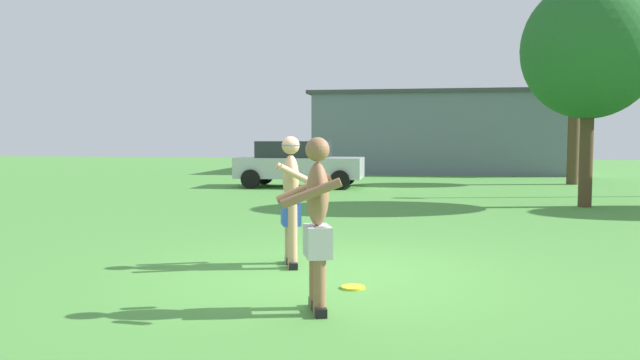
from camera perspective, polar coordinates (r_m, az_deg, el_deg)
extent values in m
plane|color=#4C8E3D|center=(7.88, 1.06, -8.68)|extent=(80.00, 80.00, 0.00)
cube|color=black|center=(8.41, -2.88, -7.55)|extent=(0.19, 0.28, 0.09)
cylinder|color=tan|center=(8.34, -2.89, -4.92)|extent=(0.13, 0.13, 0.87)
cube|color=black|center=(8.09, -2.60, -8.01)|extent=(0.19, 0.28, 0.09)
cylinder|color=tan|center=(8.02, -2.61, -5.28)|extent=(0.13, 0.13, 0.87)
cube|color=blue|center=(8.14, -2.76, -3.16)|extent=(0.34, 0.41, 0.31)
ellipsoid|color=tan|center=(8.09, -2.77, 0.16)|extent=(0.32, 0.38, 0.63)
cylinder|color=tan|center=(8.32, -2.28, 0.49)|extent=(0.55, 0.34, 0.35)
cylinder|color=tan|center=(7.88, -1.86, 0.28)|extent=(0.55, 0.34, 0.35)
sphere|color=tan|center=(8.07, -2.78, 3.29)|extent=(0.24, 0.24, 0.24)
cone|color=#194CA5|center=(8.07, -2.78, 3.76)|extent=(0.32, 0.32, 0.13)
cube|color=black|center=(6.05, -0.04, -12.22)|extent=(0.19, 0.28, 0.09)
cylinder|color=#936647|center=(5.95, -0.04, -8.62)|extent=(0.13, 0.13, 0.87)
cube|color=black|center=(6.28, -0.42, -11.60)|extent=(0.19, 0.28, 0.09)
cylinder|color=#936647|center=(6.18, -0.42, -8.14)|extent=(0.13, 0.13, 0.87)
cube|color=#B7B7BC|center=(6.01, -0.24, -5.79)|extent=(0.35, 0.44, 0.31)
ellipsoid|color=#936647|center=(5.95, -0.24, -1.33)|extent=(0.33, 0.42, 0.63)
cylinder|color=#936647|center=(5.69, -0.83, -1.27)|extent=(0.59, 0.15, 0.30)
cylinder|color=#936647|center=(6.17, -1.53, -0.85)|extent=(0.59, 0.24, 0.32)
sphere|color=#936647|center=(5.92, -0.24, 2.90)|extent=(0.24, 0.24, 0.24)
cylinder|color=yellow|center=(7.07, 3.13, -10.06)|extent=(0.28, 0.28, 0.03)
cube|color=silver|center=(20.84, -1.90, 1.18)|extent=(4.32, 1.84, 0.70)
cube|color=#282D33|center=(20.85, -2.44, 2.92)|extent=(2.42, 1.61, 0.56)
cylinder|color=black|center=(21.51, 2.50, 0.34)|extent=(0.64, 0.23, 0.64)
cylinder|color=black|center=(19.73, 1.89, 0.00)|extent=(0.64, 0.23, 0.64)
cylinder|color=black|center=(22.07, -5.28, 0.42)|extent=(0.64, 0.23, 0.64)
cylinder|color=black|center=(20.33, -6.55, 0.10)|extent=(0.64, 0.23, 0.64)
cube|color=slate|center=(30.44, 11.54, 4.25)|extent=(12.05, 6.18, 3.69)
cube|color=#3F3F44|center=(30.50, 11.59, 7.86)|extent=(12.53, 6.43, 0.16)
cylinder|color=#4C3823|center=(16.29, 23.80, 2.36)|extent=(0.32, 0.32, 2.68)
ellipsoid|color=#236028|center=(16.42, 24.06, 11.21)|extent=(3.25, 3.25, 3.39)
cylinder|color=#4C3823|center=(23.76, 22.77, 3.69)|extent=(0.40, 0.40, 3.38)
ellipsoid|color=#2D7033|center=(23.90, 22.95, 9.96)|extent=(2.24, 2.24, 2.64)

